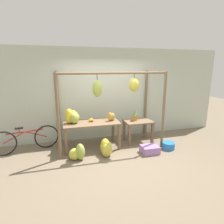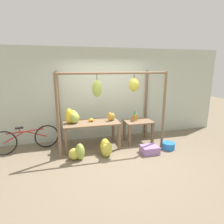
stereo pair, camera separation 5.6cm
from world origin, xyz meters
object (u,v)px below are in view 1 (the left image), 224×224
(pineapple_cluster, at_px, (135,116))
(orange_pile, at_px, (91,120))
(banana_pile_ground_left, at_px, (78,153))
(blue_bucket, at_px, (168,146))
(banana_pile_ground_right, at_px, (106,148))
(papaya_pile, at_px, (111,117))
(banana_pile_on_table, at_px, (73,117))
(fruit_crate_white, at_px, (150,149))
(parked_bicycle, at_px, (26,139))

(pineapple_cluster, bearing_deg, orange_pile, -176.89)
(banana_pile_ground_left, xyz_separation_m, blue_bucket, (2.51, -0.03, -0.09))
(pineapple_cluster, xyz_separation_m, banana_pile_ground_right, (-1.06, -0.74, -0.59))
(banana_pile_ground_right, relative_size, blue_bucket, 1.32)
(banana_pile_ground_right, height_order, blue_bucket, banana_pile_ground_right)
(banana_pile_ground_right, xyz_separation_m, blue_bucket, (1.77, -0.06, -0.11))
(banana_pile_ground_left, bearing_deg, papaya_pile, 31.09)
(banana_pile_on_table, xyz_separation_m, papaya_pile, (1.06, -0.05, -0.05))
(orange_pile, relative_size, papaya_pile, 0.57)
(banana_pile_ground_right, bearing_deg, orange_pile, 111.89)
(banana_pile_ground_right, relative_size, papaya_pile, 1.63)
(orange_pile, bearing_deg, banana_pile_on_table, -177.20)
(banana_pile_on_table, distance_m, banana_pile_ground_right, 1.24)
(orange_pile, distance_m, fruit_crate_white, 1.78)
(banana_pile_on_table, xyz_separation_m, banana_pile_ground_left, (0.04, -0.67, -0.74))
(banana_pile_on_table, height_order, papaya_pile, banana_pile_on_table)
(banana_pile_ground_left, height_order, fruit_crate_white, banana_pile_ground_left)
(fruit_crate_white, bearing_deg, blue_bucket, 9.73)
(banana_pile_on_table, distance_m, pineapple_cluster, 1.84)
(fruit_crate_white, xyz_separation_m, parked_bicycle, (-3.17, 0.97, 0.25))
(blue_bucket, xyz_separation_m, papaya_pile, (-1.48, 0.65, 0.77))
(banana_pile_ground_left, bearing_deg, fruit_crate_white, -4.27)
(banana_pile_ground_right, distance_m, fruit_crate_white, 1.16)
(orange_pile, relative_size, fruit_crate_white, 0.35)
(papaya_pile, bearing_deg, orange_pile, 172.01)
(blue_bucket, height_order, papaya_pile, papaya_pile)
(pineapple_cluster, bearing_deg, fruit_crate_white, -84.68)
(pineapple_cluster, relative_size, parked_bicycle, 0.19)
(banana_pile_on_table, bearing_deg, pineapple_cluster, 3.03)
(banana_pile_ground_left, xyz_separation_m, papaya_pile, (1.02, 0.62, 0.69))
(orange_pile, distance_m, parked_bicycle, 1.82)
(orange_pile, distance_m, pineapple_cluster, 1.33)
(parked_bicycle, bearing_deg, papaya_pile, -5.31)
(orange_pile, height_order, papaya_pile, papaya_pile)
(parked_bicycle, bearing_deg, blue_bucket, -12.84)
(pineapple_cluster, distance_m, fruit_crate_white, 1.14)
(orange_pile, height_order, fruit_crate_white, orange_pile)
(orange_pile, xyz_separation_m, papaya_pile, (0.56, -0.08, 0.08))
(banana_pile_ground_left, distance_m, banana_pile_ground_right, 0.74)
(pineapple_cluster, relative_size, banana_pile_ground_left, 0.67)
(banana_pile_on_table, relative_size, pineapple_cluster, 1.37)
(orange_pile, bearing_deg, fruit_crate_white, -30.65)
(fruit_crate_white, bearing_deg, banana_pile_ground_left, 175.73)
(blue_bucket, bearing_deg, papaya_pile, 156.32)
(orange_pile, height_order, pineapple_cluster, pineapple_cluster)
(orange_pile, xyz_separation_m, blue_bucket, (2.04, -0.73, -0.70))
(banana_pile_on_table, height_order, blue_bucket, banana_pile_on_table)
(orange_pile, bearing_deg, pineapple_cluster, 3.11)
(blue_bucket, bearing_deg, banana_pile_on_table, 164.54)
(banana_pile_ground_left, relative_size, parked_bicycle, 0.28)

